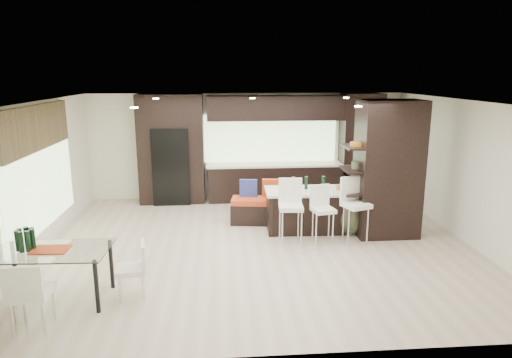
{
  "coord_description": "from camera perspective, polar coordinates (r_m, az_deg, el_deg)",
  "views": [
    {
      "loc": [
        -0.71,
        -8.15,
        3.2
      ],
      "look_at": [
        0.0,
        0.6,
        1.15
      ],
      "focal_mm": 32.0,
      "sensor_mm": 36.0,
      "label": 1
    }
  ],
  "objects": [
    {
      "name": "dining_table",
      "position": [
        7.24,
        -23.99,
        -10.97
      ],
      "size": [
        1.63,
        0.96,
        0.77
      ],
      "primitive_type": "cube",
      "rotation": [
        0.0,
        0.0,
        -0.04
      ],
      "color": "white",
      "rests_on": "ground"
    },
    {
      "name": "floor_vase",
      "position": [
        9.33,
        11.89,
        -2.98
      ],
      "size": [
        0.62,
        0.62,
        1.31
      ],
      "primitive_type": null,
      "rotation": [
        0.0,
        0.0,
        0.37
      ],
      "color": "#434934",
      "rests_on": "ground"
    },
    {
      "name": "kitchen_island",
      "position": [
        9.55,
        7.37,
        -3.85
      ],
      "size": [
        2.07,
        0.94,
        0.85
      ],
      "primitive_type": "cube",
      "rotation": [
        0.0,
        0.0,
        -0.03
      ],
      "color": "black",
      "rests_on": "ground"
    },
    {
      "name": "chair_end",
      "position": [
        6.95,
        -15.37,
        -11.26
      ],
      "size": [
        0.47,
        0.47,
        0.76
      ],
      "primitive_type": "cube",
      "rotation": [
        0.0,
        0.0,
        1.73
      ],
      "color": "white",
      "rests_on": "ground"
    },
    {
      "name": "partition_column",
      "position": [
        9.35,
        16.19,
        1.21
      ],
      "size": [
        1.2,
        0.8,
        2.7
      ],
      "primitive_type": "cube",
      "color": "black",
      "rests_on": "ground"
    },
    {
      "name": "chair_near",
      "position": [
        6.57,
        -26.24,
        -13.18
      ],
      "size": [
        0.48,
        0.48,
        0.88
      ],
      "primitive_type": "cube",
      "rotation": [
        0.0,
        0.0,
        0.02
      ],
      "color": "white",
      "rests_on": "ground"
    },
    {
      "name": "back_cabinetry",
      "position": [
        11.53,
        1.45,
        3.91
      ],
      "size": [
        6.8,
        0.68,
        2.7
      ],
      "primitive_type": "cube",
      "color": "black",
      "rests_on": "ground"
    },
    {
      "name": "back_wall",
      "position": [
        11.82,
        -1.14,
        4.13
      ],
      "size": [
        8.0,
        0.02,
        2.7
      ],
      "primitive_type": "cube",
      "color": "white",
      "rests_on": "ground"
    },
    {
      "name": "stool_right",
      "position": [
        8.97,
        12.34,
        -4.62
      ],
      "size": [
        0.58,
        0.58,
        1.02
      ],
      "primitive_type": "cube",
      "rotation": [
        0.0,
        0.0,
        0.35
      ],
      "color": "white",
      "rests_on": "ground"
    },
    {
      "name": "stone_accent",
      "position": [
        9.0,
        -25.71,
        5.79
      ],
      "size": [
        0.08,
        3.0,
        0.8
      ],
      "primitive_type": "cube",
      "color": "brown",
      "rests_on": "left_wall"
    },
    {
      "name": "window_left",
      "position": [
        9.15,
        -25.33,
        0.2
      ],
      "size": [
        0.04,
        3.2,
        1.9
      ],
      "primitive_type": "cube",
      "color": "#B2D199",
      "rests_on": "left_wall"
    },
    {
      "name": "stool_mid",
      "position": [
        8.86,
        8.36,
        -5.11
      ],
      "size": [
        0.47,
        0.47,
        0.9
      ],
      "primitive_type": "cube",
      "rotation": [
        0.0,
        0.0,
        0.21
      ],
      "color": "white",
      "rests_on": "ground"
    },
    {
      "name": "ground",
      "position": [
        8.79,
        0.32,
        -8.22
      ],
      "size": [
        8.0,
        8.0,
        0.0
      ],
      "primitive_type": "plane",
      "color": "beige",
      "rests_on": "ground"
    },
    {
      "name": "stool_left",
      "position": [
        8.7,
        4.35,
        -4.95
      ],
      "size": [
        0.48,
        0.48,
        1.01
      ],
      "primitive_type": "cube",
      "rotation": [
        0.0,
        0.0,
        -0.07
      ],
      "color": "white",
      "rests_on": "ground"
    },
    {
      "name": "window_back",
      "position": [
        11.8,
        1.79,
        5.1
      ],
      "size": [
        3.4,
        0.04,
        1.2
      ],
      "primitive_type": "cube",
      "color": "#B2D199",
      "rests_on": "back_wall"
    },
    {
      "name": "ceiling_spots",
      "position": [
        8.45,
        0.19,
        9.61
      ],
      "size": [
        4.0,
        3.0,
        0.02
      ],
      "primitive_type": "cube",
      "color": "white",
      "rests_on": "ceiling"
    },
    {
      "name": "bench",
      "position": [
        9.94,
        1.04,
        -3.97
      ],
      "size": [
        1.49,
        0.74,
        0.55
      ],
      "primitive_type": "cube",
      "rotation": [
        0.0,
        0.0,
        -0.14
      ],
      "color": "black",
      "rests_on": "ground"
    },
    {
      "name": "refrigerator",
      "position": [
        11.55,
        -10.46,
        1.69
      ],
      "size": [
        0.9,
        0.68,
        1.9
      ],
      "primitive_type": "cube",
      "color": "black",
      "rests_on": "ground"
    },
    {
      "name": "left_wall",
      "position": [
        8.98,
        -26.01,
        -0.09
      ],
      "size": [
        0.02,
        7.0,
        2.7
      ],
      "primitive_type": "cube",
      "color": "white",
      "rests_on": "ground"
    },
    {
      "name": "ceiling",
      "position": [
        8.2,
        0.34,
        9.65
      ],
      "size": [
        8.0,
        7.0,
        0.02
      ],
      "primitive_type": "cube",
      "color": "white",
      "rests_on": "ground"
    },
    {
      "name": "right_wall",
      "position": [
        9.59,
        24.88,
        0.79
      ],
      "size": [
        0.02,
        7.0,
        2.7
      ],
      "primitive_type": "cube",
      "color": "white",
      "rests_on": "ground"
    }
  ]
}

